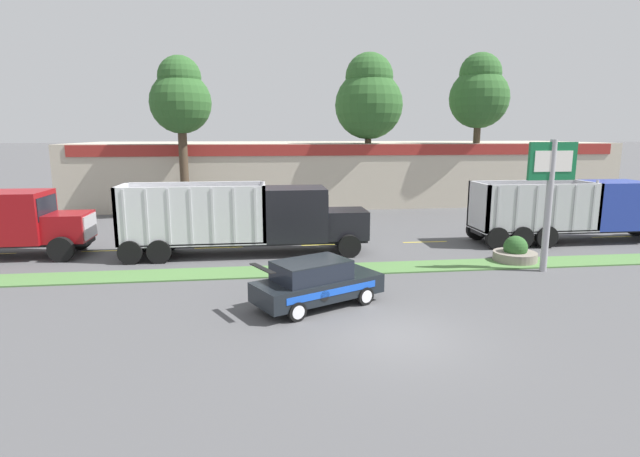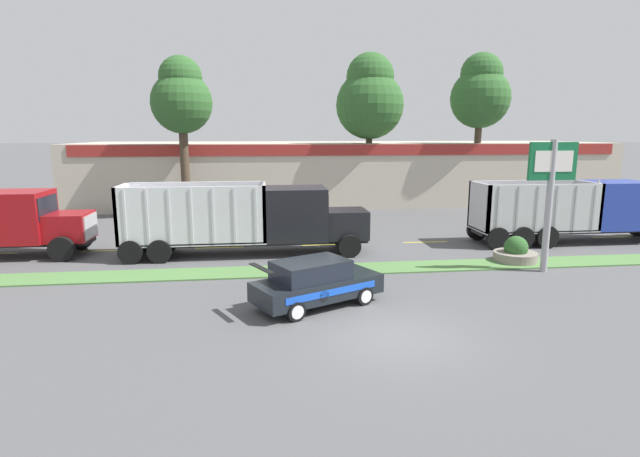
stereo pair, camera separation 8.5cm
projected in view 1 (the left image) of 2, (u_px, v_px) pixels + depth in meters
ground_plane at (395, 336)px, 14.23m from camera, size 600.00×600.00×0.00m
grass_verge at (350, 269)px, 21.15m from camera, size 120.00×1.74×0.06m
centre_line_2 at (107, 251)px, 24.52m from camera, size 2.40×0.14×0.01m
centre_line_3 at (219, 248)px, 25.19m from camera, size 2.40×0.14×0.01m
centre_line_4 at (325, 245)px, 25.85m from camera, size 2.40×0.14×0.01m
centre_line_5 at (425, 242)px, 26.51m from camera, size 2.40×0.14×0.01m
centre_line_6 at (521, 239)px, 27.17m from camera, size 2.40×0.14×0.01m
centre_line_7 at (612, 237)px, 27.84m from camera, size 2.40×0.14×0.01m
dump_truck_lead at (593, 211)px, 26.37m from camera, size 11.07×2.64×3.34m
dump_truck_mid at (270, 220)px, 23.66m from camera, size 11.48×2.72×3.55m
rally_car at (316, 282)px, 16.57m from camera, size 4.65×3.51×1.62m
store_sign_post at (551, 182)px, 20.23m from camera, size 2.02×0.28×5.45m
stone_planter at (515, 253)px, 22.37m from camera, size 1.90×1.90×1.19m
store_building_backdrop at (342, 171)px, 42.95m from camera, size 42.81×12.10×4.93m
tree_behind_left at (479, 93)px, 37.81m from camera, size 4.49×4.49×11.66m
tree_behind_centre at (369, 98)px, 37.09m from camera, size 5.05×5.05×11.55m
tree_behind_right at (180, 98)px, 33.37m from camera, size 4.10×4.10×10.77m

